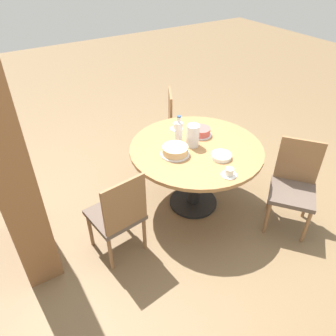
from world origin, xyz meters
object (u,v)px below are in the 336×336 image
cake_second (201,132)px  cup_b (229,173)px  chair_c (294,185)px  chair_b (118,214)px  water_bottle (179,131)px  cup_a (177,127)px  cake_main (175,151)px  bookshelf (10,166)px  chair_a (180,124)px  coffee_pot (193,135)px

cake_second → cup_b: cake_second is taller
chair_c → chair_b: bearing=-146.8°
chair_c → water_bottle: (0.89, 0.74, 0.38)m
chair_b → cup_a: (0.59, -0.98, 0.29)m
cup_b → cake_second: bearing=-16.6°
water_bottle → cake_second: water_bottle is taller
chair_c → water_bottle: size_ratio=3.15×
cake_main → bookshelf: bearing=78.0°
water_bottle → cup_b: bearing=-175.2°
cake_main → chair_b: bearing=104.6°
chair_a → cake_main: size_ratio=3.24×
chair_b → cake_main: bearing=-172.6°
bookshelf → cup_b: bearing=63.0°
chair_c → chair_a: bearing=150.2°
chair_a → water_bottle: (-0.70, 0.50, 0.38)m
bookshelf → cake_main: size_ratio=6.93×
chair_b → cake_main: (0.18, -0.70, 0.31)m
cake_second → bookshelf: bearing=86.1°
chair_a → cup_b: chair_a is taller
chair_a → bookshelf: 2.16m
water_bottle → cake_second: 0.27m
bookshelf → cup_b: 1.79m
coffee_pot → water_bottle: (0.14, 0.07, -0.00)m
chair_b → cake_second: chair_b is taller
bookshelf → coffee_pot: bookshelf is taller
coffee_pot → water_bottle: size_ratio=0.92×
cake_second → cup_a: size_ratio=1.61×
chair_b → chair_c: size_ratio=1.00×
bookshelf → coffee_pot: bearing=81.4°
coffee_pot → cake_second: 0.24m
chair_c → cake_main: (0.71, 0.90, 0.31)m
water_bottle → chair_a: bearing=-35.5°
cake_second → cake_main: bearing=111.7°
cup_a → cup_b: size_ratio=1.00×
water_bottle → cake_main: water_bottle is taller
chair_a → coffee_pot: (-0.83, 0.42, 0.38)m
chair_b → water_bottle: water_bottle is taller
chair_c → cup_b: chair_c is taller
chair_a → coffee_pot: coffee_pot is taller
chair_b → bookshelf: bearing=-42.6°
chair_a → chair_c: bearing=-142.4°
chair_a → cup_b: (-1.40, 0.44, 0.29)m
bookshelf → cake_second: bookshelf is taller
bookshelf → chair_c: bearing=66.2°
bookshelf → cake_second: bearing=86.1°
cake_second → chair_a: bearing=-18.2°
chair_a → cake_main: (-0.88, 0.66, 0.31)m
coffee_pot → cup_a: (0.36, -0.05, -0.09)m
bookshelf → cup_a: size_ratio=13.76×
bookshelf → water_bottle: 1.53m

